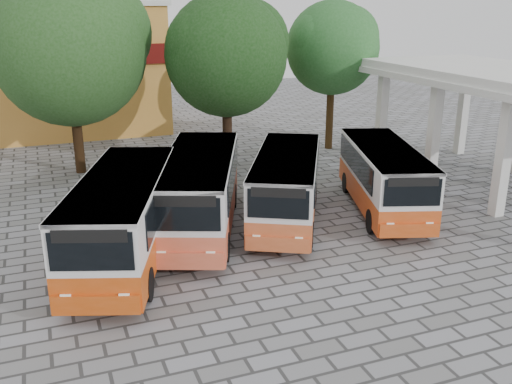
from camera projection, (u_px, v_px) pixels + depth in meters
name	position (u px, v px, depth m)	size (l,w,h in m)	color
ground	(348.00, 263.00, 18.85)	(90.00, 90.00, 0.00)	slate
shophouse_block	(1.00, 68.00, 36.84)	(20.40, 10.40, 8.30)	gold
bus_far_left	(123.00, 214.00, 18.44)	(5.01, 8.65, 2.92)	#BE420C
bus_centre_left	(199.00, 189.00, 20.98)	(5.25, 8.66, 2.92)	#D25939
bus_centre_right	(287.00, 183.00, 22.00)	(5.52, 8.06, 2.70)	#C45629
bus_far_right	(384.00, 175.00, 23.16)	(4.48, 7.91, 2.68)	#CA4814
tree_left	(70.00, 44.00, 27.01)	(7.68, 7.31, 9.74)	black
tree_middle	(227.00, 51.00, 28.11)	(6.38, 6.08, 8.76)	black
tree_right	(333.00, 45.00, 31.90)	(5.48, 5.22, 8.39)	#422C13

